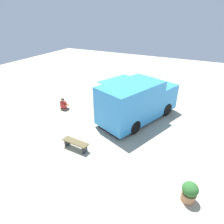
{
  "coord_description": "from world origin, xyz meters",
  "views": [
    {
      "loc": [
        -4.31,
        9.97,
        6.28
      ],
      "look_at": [
        0.25,
        0.89,
        0.87
      ],
      "focal_mm": 30.59,
      "sensor_mm": 36.0,
      "label": 1
    }
  ],
  "objects_px": {
    "person_customer": "(64,105)",
    "planter_flowering_far": "(189,192)",
    "plaza_bench": "(76,143)",
    "food_truck": "(137,102)",
    "planter_flowering_near": "(105,91)"
  },
  "relations": [
    {
      "from": "food_truck",
      "to": "planter_flowering_near",
      "type": "relative_size",
      "value": 8.56
    },
    {
      "from": "person_customer",
      "to": "planter_flowering_far",
      "type": "relative_size",
      "value": 1.05
    },
    {
      "from": "plaza_bench",
      "to": "person_customer",
      "type": "bearing_deg",
      "value": -43.57
    },
    {
      "from": "planter_flowering_far",
      "to": "plaza_bench",
      "type": "xyz_separation_m",
      "value": [
        5.54,
        -0.59,
        -0.1
      ]
    },
    {
      "from": "food_truck",
      "to": "plaza_bench",
      "type": "xyz_separation_m",
      "value": [
        1.7,
        4.29,
        -0.88
      ]
    },
    {
      "from": "food_truck",
      "to": "planter_flowering_far",
      "type": "relative_size",
      "value": 7.12
    },
    {
      "from": "person_customer",
      "to": "planter_flowering_near",
      "type": "height_order",
      "value": "person_customer"
    },
    {
      "from": "food_truck",
      "to": "person_customer",
      "type": "height_order",
      "value": "food_truck"
    },
    {
      "from": "person_customer",
      "to": "planter_flowering_near",
      "type": "distance_m",
      "value": 3.79
    },
    {
      "from": "food_truck",
      "to": "planter_flowering_far",
      "type": "xyz_separation_m",
      "value": [
        -3.83,
        4.88,
        -0.77
      ]
    },
    {
      "from": "person_customer",
      "to": "food_truck",
      "type": "bearing_deg",
      "value": -168.33
    },
    {
      "from": "planter_flowering_near",
      "to": "person_customer",
      "type": "bearing_deg",
      "value": 67.94
    },
    {
      "from": "planter_flowering_near",
      "to": "planter_flowering_far",
      "type": "xyz_separation_m",
      "value": [
        -7.52,
        7.34,
        0.06
      ]
    },
    {
      "from": "food_truck",
      "to": "plaza_bench",
      "type": "distance_m",
      "value": 4.7
    },
    {
      "from": "food_truck",
      "to": "person_customer",
      "type": "distance_m",
      "value": 5.29
    }
  ]
}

